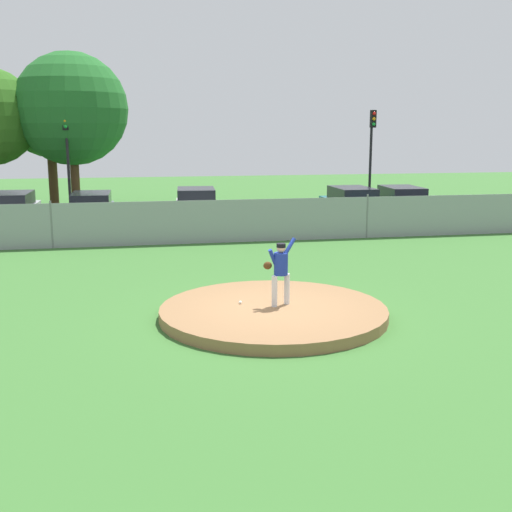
% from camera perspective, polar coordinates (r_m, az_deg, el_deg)
% --- Properties ---
extents(ground_plane, '(80.00, 80.00, 0.00)m').
position_cam_1_polar(ground_plane, '(20.26, -2.10, -0.74)').
color(ground_plane, '#386B2D').
extents(asphalt_strip, '(44.00, 7.00, 0.01)m').
position_cam_1_polar(asphalt_strip, '(28.56, -4.73, 2.76)').
color(asphalt_strip, '#2B2B2D').
rests_on(asphalt_strip, ground_plane).
extents(pitchers_mound, '(5.22, 5.22, 0.25)m').
position_cam_1_polar(pitchers_mound, '(14.51, 1.57, -5.11)').
color(pitchers_mound, olive).
rests_on(pitchers_mound, ground_plane).
extents(pitcher_youth, '(0.78, 0.32, 1.58)m').
position_cam_1_polar(pitcher_youth, '(14.39, 2.23, -1.05)').
color(pitcher_youth, silver).
rests_on(pitcher_youth, pitchers_mound).
extents(baseball, '(0.07, 0.07, 0.07)m').
position_cam_1_polar(baseball, '(14.71, -1.44, -4.23)').
color(baseball, white).
rests_on(baseball, pitchers_mound).
extents(chainlink_fence, '(30.29, 0.07, 1.75)m').
position_cam_1_polar(chainlink_fence, '(24.02, -3.58, 3.14)').
color(chainlink_fence, gray).
rests_on(chainlink_fence, ground_plane).
extents(parked_car_slate, '(1.81, 4.69, 1.61)m').
position_cam_1_polar(parked_car_slate, '(28.11, -14.66, 3.89)').
color(parked_car_slate, slate).
rests_on(parked_car_slate, ground_plane).
extents(parked_car_teal, '(1.90, 4.70, 1.63)m').
position_cam_1_polar(parked_car_teal, '(29.96, 8.70, 4.58)').
color(parked_car_teal, '#146066').
rests_on(parked_car_teal, ground_plane).
extents(parked_car_silver, '(1.80, 4.75, 1.67)m').
position_cam_1_polar(parked_car_silver, '(28.57, -21.26, 3.67)').
color(parked_car_silver, '#B7BABF').
rests_on(parked_car_silver, ground_plane).
extents(parked_car_white, '(2.07, 4.28, 1.72)m').
position_cam_1_polar(parked_car_white, '(28.17, -5.44, 4.30)').
color(parked_car_white, silver).
rests_on(parked_car_white, ground_plane).
extents(parked_car_navy, '(2.05, 4.72, 1.58)m').
position_cam_1_polar(parked_car_navy, '(31.24, 13.05, 4.66)').
color(parked_car_navy, '#161E4C').
rests_on(parked_car_navy, ground_plane).
extents(traffic_cone_orange, '(0.40, 0.40, 0.55)m').
position_cam_1_polar(traffic_cone_orange, '(30.05, -0.98, 3.72)').
color(traffic_cone_orange, orange).
rests_on(traffic_cone_orange, asphalt_strip).
extents(traffic_light_near, '(0.28, 0.46, 5.14)m').
position_cam_1_polar(traffic_light_near, '(32.32, -16.77, 9.54)').
color(traffic_light_near, black).
rests_on(traffic_light_near, ground_plane).
extents(traffic_light_far, '(0.28, 0.46, 5.28)m').
position_cam_1_polar(traffic_light_far, '(34.20, 10.45, 10.04)').
color(traffic_light_far, black).
rests_on(traffic_light_far, ground_plane).
extents(tree_leaning_west, '(4.63, 4.63, 7.42)m').
position_cam_1_polar(tree_leaning_west, '(36.36, -18.25, 12.09)').
color(tree_leaning_west, '#4C331E').
rests_on(tree_leaning_west, ground_plane).
extents(tree_broad_left, '(5.83, 5.83, 8.25)m').
position_cam_1_polar(tree_broad_left, '(34.85, -16.41, 12.66)').
color(tree_broad_left, '#4C331E').
rests_on(tree_broad_left, ground_plane).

